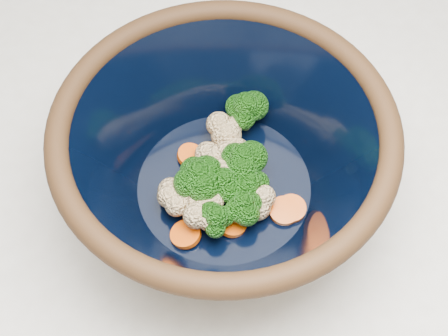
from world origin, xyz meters
name	(u,v)px	position (x,y,z in m)	size (l,w,h in m)	color
ground	(240,329)	(0.00, 0.00, 0.00)	(3.00, 3.00, 0.00)	#9E7A54
counter	(245,250)	(0.00, 0.00, 0.45)	(1.20, 1.20, 0.90)	beige
mixing_bowl	(224,160)	(-0.10, -0.12, 0.98)	(0.32, 0.32, 0.14)	black
vegetable_pile	(223,175)	(-0.10, -0.12, 0.96)	(0.15, 0.15, 0.06)	#608442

